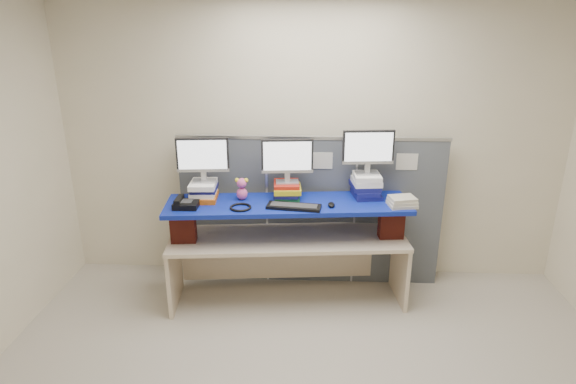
# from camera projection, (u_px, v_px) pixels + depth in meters

# --- Properties ---
(room) EXTENTS (5.00, 4.00, 2.80)m
(room) POSITION_uv_depth(u_px,v_px,m) (311.00, 225.00, 2.89)
(room) COLOR beige
(room) RESTS_ON ground
(cubicle_partition) EXTENTS (2.60, 0.06, 1.53)m
(cubicle_partition) POSITION_uv_depth(u_px,v_px,m) (311.00, 211.00, 4.78)
(cubicle_partition) COLOR #464B53
(cubicle_partition) RESTS_ON ground
(desk) EXTENTS (2.23, 0.84, 0.66)m
(desk) POSITION_uv_depth(u_px,v_px,m) (288.00, 250.00, 4.50)
(desk) COLOR beige
(desk) RESTS_ON ground
(brick_pier_left) EXTENTS (0.23, 0.14, 0.30)m
(brick_pier_left) POSITION_uv_depth(u_px,v_px,m) (183.00, 226.00, 4.32)
(brick_pier_left) COLOR maroon
(brick_pier_left) RESTS_ON desk
(brick_pier_right) EXTENTS (0.23, 0.14, 0.30)m
(brick_pier_right) POSITION_uv_depth(u_px,v_px,m) (391.00, 222.00, 4.40)
(brick_pier_right) COLOR maroon
(brick_pier_right) RESTS_ON desk
(blue_board) EXTENTS (2.24, 0.76, 0.04)m
(blue_board) POSITION_uv_depth(u_px,v_px,m) (288.00, 204.00, 4.35)
(blue_board) COLOR navy
(blue_board) RESTS_ON brick_pier_left
(book_stack_left) EXTENTS (0.25, 0.31, 0.17)m
(book_stack_left) POSITION_uv_depth(u_px,v_px,m) (204.00, 191.00, 4.38)
(book_stack_left) COLOR #BB5311
(book_stack_left) RESTS_ON blue_board
(book_stack_center) EXTENTS (0.26, 0.30, 0.15)m
(book_stack_center) POSITION_uv_depth(u_px,v_px,m) (287.00, 190.00, 4.43)
(book_stack_center) COLOR #1F7732
(book_stack_center) RESTS_ON blue_board
(book_stack_right) EXTENTS (0.30, 0.34, 0.22)m
(book_stack_right) POSITION_uv_depth(u_px,v_px,m) (366.00, 185.00, 4.45)
(book_stack_right) COLOR navy
(book_stack_right) RESTS_ON blue_board
(monitor_left) EXTENTS (0.47, 0.15, 0.41)m
(monitor_left) POSITION_uv_depth(u_px,v_px,m) (203.00, 157.00, 4.29)
(monitor_left) COLOR #AFAFB5
(monitor_left) RESTS_ON book_stack_left
(monitor_center) EXTENTS (0.47, 0.15, 0.41)m
(monitor_center) POSITION_uv_depth(u_px,v_px,m) (287.00, 158.00, 4.33)
(monitor_center) COLOR #AFAFB5
(monitor_center) RESTS_ON book_stack_center
(monitor_right) EXTENTS (0.47, 0.15, 0.41)m
(monitor_right) POSITION_uv_depth(u_px,v_px,m) (368.00, 149.00, 4.33)
(monitor_right) COLOR #AFAFB5
(monitor_right) RESTS_ON book_stack_right
(keyboard) EXTENTS (0.49, 0.22, 0.03)m
(keyboard) POSITION_uv_depth(u_px,v_px,m) (294.00, 207.00, 4.21)
(keyboard) COLOR black
(keyboard) RESTS_ON blue_board
(mouse) EXTENTS (0.09, 0.12, 0.03)m
(mouse) POSITION_uv_depth(u_px,v_px,m) (331.00, 205.00, 4.24)
(mouse) COLOR black
(mouse) RESTS_ON blue_board
(desk_phone) EXTENTS (0.21, 0.19, 0.09)m
(desk_phone) POSITION_uv_depth(u_px,v_px,m) (185.00, 204.00, 4.22)
(desk_phone) COLOR black
(desk_phone) RESTS_ON blue_board
(headset) EXTENTS (0.22, 0.22, 0.02)m
(headset) POSITION_uv_depth(u_px,v_px,m) (241.00, 207.00, 4.20)
(headset) COLOR black
(headset) RESTS_ON blue_board
(plush_toy) EXTENTS (0.12, 0.09, 0.21)m
(plush_toy) POSITION_uv_depth(u_px,v_px,m) (242.00, 189.00, 4.38)
(plush_toy) COLOR #DE5499
(plush_toy) RESTS_ON blue_board
(binder_stack) EXTENTS (0.27, 0.23, 0.09)m
(binder_stack) POSITION_uv_depth(u_px,v_px,m) (402.00, 202.00, 4.25)
(binder_stack) COLOR beige
(binder_stack) RESTS_ON blue_board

